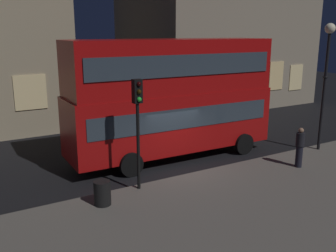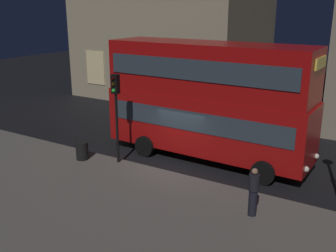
% 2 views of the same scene
% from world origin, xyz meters
% --- Properties ---
extents(ground_plane, '(80.00, 80.00, 0.00)m').
position_xyz_m(ground_plane, '(0.00, 0.00, 0.00)').
color(ground_plane, black).
extents(sidewalk_slab, '(44.00, 8.16, 0.12)m').
position_xyz_m(sidewalk_slab, '(0.00, -4.99, 0.06)').
color(sidewalk_slab, '#5B564F').
rests_on(sidewalk_slab, ground).
extents(building_plain_facade, '(13.71, 9.99, 15.15)m').
position_xyz_m(building_plain_facade, '(11.56, 12.53, 7.58)').
color(building_plain_facade, gray).
rests_on(building_plain_facade, ground).
extents(double_decker_bus, '(9.92, 3.08, 5.51)m').
position_xyz_m(double_decker_bus, '(0.70, 1.56, 3.05)').
color(double_decker_bus, '#9E0C0C').
rests_on(double_decker_bus, ground).
extents(traffic_light_near_kerb, '(0.33, 0.36, 4.10)m').
position_xyz_m(traffic_light_near_kerb, '(-2.42, -1.28, 3.06)').
color(traffic_light_near_kerb, black).
rests_on(traffic_light_near_kerb, sidewalk_slab).
extents(street_lamp, '(0.48, 0.48, 6.09)m').
position_xyz_m(street_lamp, '(7.45, -1.45, 4.45)').
color(street_lamp, black).
rests_on(street_lamp, sidewalk_slab).
extents(pedestrian, '(0.37, 0.37, 1.74)m').
position_xyz_m(pedestrian, '(4.57, -2.69, 1.02)').
color(pedestrian, black).
rests_on(pedestrian, sidewalk_slab).
extents(litter_bin, '(0.58, 0.58, 0.84)m').
position_xyz_m(litter_bin, '(-4.09, -1.86, 0.54)').
color(litter_bin, black).
rests_on(litter_bin, sidewalk_slab).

